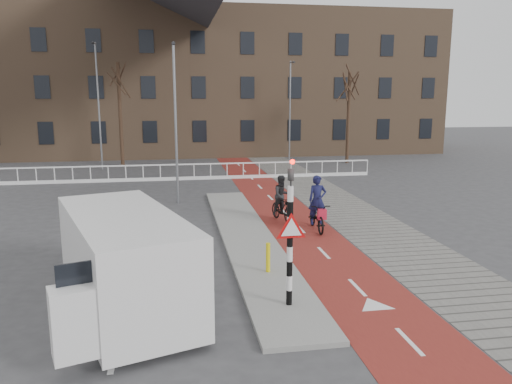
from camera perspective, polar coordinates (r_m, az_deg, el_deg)
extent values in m
plane|color=#38383A|center=(14.24, 4.30, -9.75)|extent=(120.00, 120.00, 0.00)
cube|color=maroon|center=(23.94, 2.09, -1.12)|extent=(2.50, 60.00, 0.01)
cube|color=slate|center=(24.64, 8.48, -0.88)|extent=(3.00, 60.00, 0.01)
cube|color=gray|center=(17.82, -0.97, -5.21)|extent=(1.80, 16.00, 0.12)
cylinder|color=black|center=(11.76, 3.88, -6.24)|extent=(0.14, 0.14, 2.88)
imported|color=black|center=(11.35, 4.00, 2.67)|extent=(0.13, 0.16, 0.80)
cylinder|color=#FF0C05|center=(11.19, 4.18, 3.47)|extent=(0.11, 0.02, 0.11)
cylinder|color=yellow|center=(14.18, 1.39, -7.48)|extent=(0.12, 0.12, 0.84)
imported|color=black|center=(18.96, 6.98, -2.78)|extent=(0.79, 2.05, 1.06)
imported|color=#14163C|center=(18.82, 7.03, -0.91)|extent=(0.69, 0.47, 1.85)
cube|color=red|center=(18.41, 7.55, -2.55)|extent=(0.32, 0.22, 0.38)
imported|color=black|center=(20.17, 2.98, -1.90)|extent=(0.95, 1.80, 1.04)
imported|color=black|center=(20.06, 3.00, -0.41)|extent=(0.93, 0.81, 1.64)
cube|color=silver|center=(12.15, -14.72, -7.49)|extent=(3.78, 5.90, 2.20)
cube|color=#1C8125|center=(12.34, -19.88, -8.00)|extent=(1.10, 3.35, 0.55)
cube|color=#1C8125|center=(12.12, -9.43, -7.80)|extent=(1.10, 3.35, 0.55)
cube|color=black|center=(9.77, -16.06, -9.69)|extent=(1.90, 0.66, 0.90)
cylinder|color=black|center=(10.62, -17.21, -15.55)|extent=(0.50, 0.82, 0.77)
cylinder|color=black|center=(11.04, -7.36, -14.06)|extent=(0.50, 0.82, 0.77)
cylinder|color=black|center=(14.03, -20.05, -9.06)|extent=(0.50, 0.82, 0.77)
cylinder|color=black|center=(14.35, -12.59, -8.19)|extent=(0.50, 0.82, 0.77)
cube|color=silver|center=(30.24, -12.81, 2.99)|extent=(28.00, 0.08, 0.08)
cube|color=silver|center=(30.37, -12.74, 1.41)|extent=(28.00, 0.10, 0.20)
cube|color=#7F6047|center=(44.92, -9.45, 12.13)|extent=(46.00, 10.00, 12.00)
cylinder|color=black|center=(37.08, -15.25, 8.49)|extent=(0.26, 0.26, 7.27)
cylinder|color=black|center=(37.96, 10.50, 8.29)|extent=(0.24, 0.24, 6.67)
cylinder|color=slate|center=(23.48, -9.16, 7.57)|extent=(0.12, 0.12, 7.36)
cylinder|color=slate|center=(35.56, -17.53, 9.22)|extent=(0.12, 0.12, 8.44)
cylinder|color=slate|center=(38.86, 3.89, 9.15)|extent=(0.12, 0.12, 7.55)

